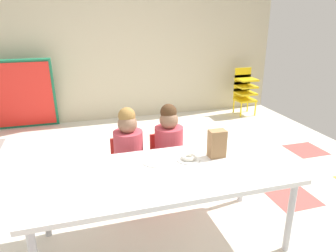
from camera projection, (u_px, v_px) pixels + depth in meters
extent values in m
cube|color=silver|center=(146.00, 196.00, 3.08)|extent=(5.75, 5.11, 0.02)
cube|color=#B24C47|center=(306.00, 150.00, 4.10)|extent=(0.43, 0.43, 0.00)
cube|color=#B24C47|center=(292.00, 197.00, 3.04)|extent=(0.43, 0.43, 0.00)
cube|color=beige|center=(108.00, 45.00, 4.98)|extent=(5.75, 0.10, 2.41)
cube|color=white|center=(163.00, 174.00, 2.24)|extent=(1.88, 0.81, 0.04)
cylinder|color=#B2B2B7|center=(290.00, 217.00, 2.27)|extent=(0.05, 0.05, 0.58)
cylinder|color=#B2B2B7|center=(44.00, 204.00, 2.42)|extent=(0.05, 0.05, 0.58)
cylinder|color=#B2B2B7|center=(242.00, 173.00, 2.89)|extent=(0.05, 0.05, 0.58)
cube|color=red|center=(130.00, 173.00, 2.87)|extent=(0.32, 0.30, 0.03)
cube|color=red|center=(126.00, 152.00, 2.95)|extent=(0.29, 0.02, 0.30)
cylinder|color=#BF3F4C|center=(129.00, 151.00, 2.79)|extent=(0.26, 0.26, 0.38)
sphere|color=#8C664C|center=(127.00, 124.00, 2.71)|extent=(0.17, 0.17, 0.17)
sphere|color=olive|center=(127.00, 116.00, 2.69)|extent=(0.15, 0.15, 0.15)
cylinder|color=red|center=(117.00, 197.00, 2.76)|extent=(0.02, 0.02, 0.28)
cylinder|color=red|center=(148.00, 193.00, 2.84)|extent=(0.02, 0.02, 0.28)
cylinder|color=red|center=(113.00, 183.00, 3.00)|extent=(0.02, 0.02, 0.28)
cylinder|color=red|center=(142.00, 179.00, 3.07)|extent=(0.02, 0.02, 0.28)
cube|color=red|center=(169.00, 168.00, 2.97)|extent=(0.32, 0.30, 0.03)
cube|color=red|center=(164.00, 147.00, 3.05)|extent=(0.29, 0.02, 0.30)
cylinder|color=#BF3F4C|center=(169.00, 147.00, 2.90)|extent=(0.32, 0.32, 0.38)
sphere|color=#8C664C|center=(169.00, 120.00, 2.81)|extent=(0.17, 0.17, 0.17)
sphere|color=#472D19|center=(169.00, 112.00, 2.79)|extent=(0.15, 0.15, 0.15)
cylinder|color=red|center=(158.00, 191.00, 2.86)|extent=(0.02, 0.02, 0.28)
cylinder|color=red|center=(187.00, 186.00, 2.94)|extent=(0.02, 0.02, 0.28)
cylinder|color=red|center=(152.00, 178.00, 3.10)|extent=(0.02, 0.02, 0.28)
cylinder|color=red|center=(178.00, 174.00, 3.17)|extent=(0.02, 0.02, 0.28)
cube|color=yellow|center=(245.00, 100.00, 5.48)|extent=(0.32, 0.30, 0.03)
cube|color=yellow|center=(241.00, 93.00, 5.57)|extent=(0.30, 0.02, 0.18)
cube|color=yellow|center=(246.00, 93.00, 5.44)|extent=(0.32, 0.30, 0.03)
cube|color=yellow|center=(242.00, 86.00, 5.53)|extent=(0.30, 0.02, 0.18)
cube|color=yellow|center=(246.00, 86.00, 5.40)|extent=(0.32, 0.30, 0.03)
cube|color=yellow|center=(242.00, 80.00, 5.49)|extent=(0.30, 0.02, 0.18)
cube|color=yellow|center=(247.00, 80.00, 5.36)|extent=(0.32, 0.30, 0.03)
cube|color=yellow|center=(243.00, 73.00, 5.45)|extent=(0.30, 0.02, 0.18)
cylinder|color=yellow|center=(241.00, 110.00, 5.37)|extent=(0.02, 0.02, 0.26)
cylinder|color=yellow|center=(255.00, 108.00, 5.44)|extent=(0.02, 0.02, 0.26)
cylinder|color=yellow|center=(234.00, 106.00, 5.60)|extent=(0.02, 0.02, 0.26)
cylinder|color=yellow|center=(248.00, 104.00, 5.68)|extent=(0.02, 0.02, 0.26)
cube|color=#19724C|center=(23.00, 95.00, 4.68)|extent=(0.90, 0.28, 1.09)
cube|color=red|center=(23.00, 95.00, 4.65)|extent=(0.83, 0.23, 0.99)
cube|color=#9E754C|center=(217.00, 144.00, 2.44)|extent=(0.13, 0.09, 0.22)
cylinder|color=white|center=(188.00, 159.00, 2.42)|extent=(0.18, 0.18, 0.01)
cylinder|color=white|center=(155.00, 162.00, 2.38)|extent=(0.18, 0.18, 0.01)
torus|color=white|center=(188.00, 157.00, 2.41)|extent=(0.12, 0.12, 0.03)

